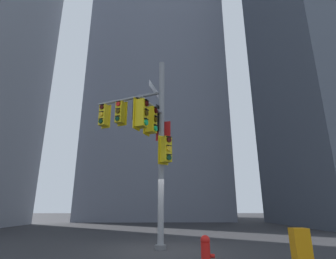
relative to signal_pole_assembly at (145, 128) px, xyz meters
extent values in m
plane|color=#2D2D30|center=(0.69, -0.02, -4.61)|extent=(120.00, 120.00, 0.00)
cube|color=slate|center=(-0.14, 25.73, 15.83)|extent=(16.87, 16.87, 40.87)
cylinder|color=gray|center=(0.69, -0.02, -0.80)|extent=(0.23, 0.23, 7.60)
cylinder|color=#595B5E|center=(0.69, -0.02, -4.53)|extent=(0.42, 0.42, 0.16)
cylinder|color=gray|center=(-0.82, 0.69, 1.57)|extent=(3.07, 1.54, 0.13)
cylinder|color=gray|center=(0.31, -0.90, 0.62)|extent=(0.88, 1.81, 0.13)
cube|color=black|center=(-0.28, 0.65, 0.97)|extent=(0.45, 0.23, 1.14)
cube|color=black|center=(-0.36, 0.48, 0.97)|extent=(0.45, 0.45, 1.00)
cylinder|color=#360605|center=(-0.45, 0.30, 1.32)|extent=(0.21, 0.14, 0.20)
cube|color=black|center=(-0.45, 0.29, 1.44)|extent=(0.23, 0.16, 0.02)
cylinder|color=#3C2C06|center=(-0.45, 0.30, 0.97)|extent=(0.21, 0.14, 0.20)
cube|color=black|center=(-0.45, 0.29, 1.09)|extent=(0.23, 0.16, 0.02)
cylinder|color=#19C672|center=(-0.45, 0.30, 0.62)|extent=(0.21, 0.14, 0.20)
cube|color=black|center=(-0.45, 0.29, 0.74)|extent=(0.23, 0.16, 0.02)
cube|color=yellow|center=(-1.11, 1.04, 0.97)|extent=(0.45, 0.23, 1.14)
cube|color=yellow|center=(-1.19, 0.87, 0.97)|extent=(0.45, 0.45, 1.00)
cylinder|color=red|center=(-1.28, 0.69, 1.32)|extent=(0.21, 0.14, 0.20)
cube|color=black|center=(-1.28, 0.68, 1.44)|extent=(0.23, 0.16, 0.02)
cylinder|color=#3C2C06|center=(-1.28, 0.69, 0.97)|extent=(0.21, 0.14, 0.20)
cube|color=black|center=(-1.28, 0.68, 1.09)|extent=(0.23, 0.16, 0.02)
cylinder|color=#06311C|center=(-1.28, 0.69, 0.62)|extent=(0.21, 0.14, 0.20)
cube|color=black|center=(-1.28, 0.68, 0.74)|extent=(0.23, 0.16, 0.02)
cube|color=yellow|center=(-1.94, 1.43, 0.97)|extent=(0.45, 0.23, 1.14)
cube|color=yellow|center=(-2.02, 1.26, 0.97)|extent=(0.45, 0.45, 1.00)
cylinder|color=#360605|center=(-2.11, 1.08, 1.32)|extent=(0.21, 0.14, 0.20)
cube|color=black|center=(-2.11, 1.07, 1.44)|extent=(0.23, 0.16, 0.02)
cylinder|color=yellow|center=(-2.11, 1.08, 0.97)|extent=(0.21, 0.14, 0.20)
cube|color=black|center=(-2.11, 1.07, 1.09)|extent=(0.23, 0.16, 0.02)
cylinder|color=#06311C|center=(-2.11, 1.08, 0.62)|extent=(0.21, 0.14, 0.20)
cube|color=black|center=(-2.11, 1.07, 0.74)|extent=(0.23, 0.16, 0.02)
cube|color=yellow|center=(0.13, -0.82, 0.02)|extent=(0.22, 0.45, 1.14)
cube|color=yellow|center=(0.31, -0.90, 0.02)|extent=(0.45, 0.45, 1.00)
cylinder|color=#360605|center=(0.49, -0.98, 0.37)|extent=(0.14, 0.21, 0.20)
cube|color=black|center=(0.50, -0.98, 0.49)|extent=(0.15, 0.23, 0.02)
cylinder|color=#3C2C06|center=(0.49, -0.98, 0.02)|extent=(0.14, 0.21, 0.20)
cube|color=black|center=(0.50, -0.98, 0.14)|extent=(0.15, 0.23, 0.02)
cylinder|color=#19C672|center=(0.49, -0.98, -0.33)|extent=(0.14, 0.21, 0.20)
cube|color=black|center=(0.50, -0.98, -0.21)|extent=(0.15, 0.23, 0.02)
cube|color=yellow|center=(-0.17, -1.52, 0.02)|extent=(0.22, 0.45, 1.14)
cube|color=yellow|center=(0.00, -1.60, 0.02)|extent=(0.45, 0.45, 1.00)
cylinder|color=#360605|center=(0.18, -1.68, 0.37)|extent=(0.14, 0.21, 0.20)
cube|color=black|center=(0.19, -1.68, 0.49)|extent=(0.15, 0.23, 0.02)
cylinder|color=#3C2C06|center=(0.18, -1.68, 0.02)|extent=(0.14, 0.21, 0.20)
cube|color=black|center=(0.19, -1.68, 0.14)|extent=(0.15, 0.23, 0.02)
cylinder|color=#19C672|center=(0.18, -1.68, -0.33)|extent=(0.14, 0.21, 0.20)
cube|color=black|center=(0.19, -1.68, -0.21)|extent=(0.15, 0.23, 0.02)
cube|color=black|center=(0.58, 0.03, 0.39)|extent=(0.22, 0.45, 1.14)
cube|color=black|center=(0.40, 0.10, 0.39)|extent=(0.45, 0.45, 1.00)
cylinder|color=#360605|center=(0.22, 0.18, 0.74)|extent=(0.13, 0.21, 0.20)
cube|color=black|center=(0.21, 0.19, 0.86)|extent=(0.15, 0.23, 0.02)
cylinder|color=yellow|center=(0.22, 0.18, 0.39)|extent=(0.13, 0.21, 0.20)
cube|color=black|center=(0.21, 0.19, 0.51)|extent=(0.15, 0.23, 0.02)
cylinder|color=#06311C|center=(0.22, 0.18, 0.04)|extent=(0.13, 0.21, 0.20)
cube|color=black|center=(0.21, 0.19, 0.16)|extent=(0.15, 0.23, 0.02)
cube|color=yellow|center=(0.77, -0.12, -0.98)|extent=(0.41, 0.31, 1.14)
cube|color=yellow|center=(0.88, -0.28, -0.98)|extent=(0.48, 0.48, 1.00)
cylinder|color=#360605|center=(1.00, -0.44, -0.63)|extent=(0.20, 0.17, 0.20)
cube|color=black|center=(1.00, -0.44, -0.51)|extent=(0.22, 0.19, 0.02)
cylinder|color=yellow|center=(1.00, -0.44, -0.98)|extent=(0.20, 0.17, 0.20)
cube|color=black|center=(1.00, -0.44, -0.86)|extent=(0.22, 0.19, 0.02)
cylinder|color=#06311C|center=(1.00, -0.44, -1.33)|extent=(0.20, 0.17, 0.20)
cube|color=black|center=(1.00, -0.44, -1.21)|extent=(0.22, 0.19, 0.02)
cube|color=white|center=(0.35, 0.07, 1.75)|extent=(0.35, 1.29, 0.28)
cube|color=#19479E|center=(0.35, 0.07, 1.75)|extent=(0.34, 1.25, 0.24)
cube|color=red|center=(0.76, 0.19, -0.09)|extent=(0.61, 0.22, 0.80)
cube|color=white|center=(0.76, 0.19, -0.09)|extent=(0.57, 0.20, 0.76)
cylinder|color=red|center=(1.81, -3.42, -4.28)|extent=(0.22, 0.22, 0.64)
sphere|color=red|center=(1.81, -3.42, -3.90)|extent=(0.23, 0.23, 0.23)
cylinder|color=red|center=(1.97, -3.42, -4.25)|extent=(0.10, 0.09, 0.09)
cube|color=orange|center=(4.53, -2.58, -4.15)|extent=(0.44, 0.36, 0.91)
cube|color=black|center=(4.76, -2.58, -3.97)|extent=(0.01, 0.29, 0.33)
camera|label=1|loc=(0.80, -10.12, -3.14)|focal=27.54mm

